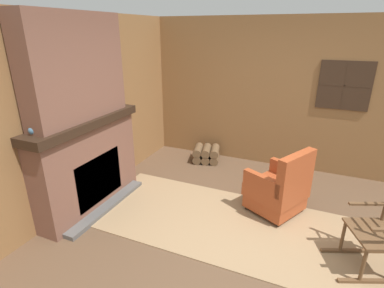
{
  "coord_description": "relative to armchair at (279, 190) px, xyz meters",
  "views": [
    {
      "loc": [
        0.51,
        -2.84,
        2.35
      ],
      "look_at": [
        -1.0,
        0.63,
        0.9
      ],
      "focal_mm": 28.0,
      "sensor_mm": 36.0,
      "label": 1
    }
  ],
  "objects": [
    {
      "name": "wood_panel_wall_back",
      "position": [
        -0.16,
        1.62,
        0.95
      ],
      "size": [
        5.47,
        0.09,
        2.58
      ],
      "color": "olive",
      "rests_on": "ground"
    },
    {
      "name": "firewood_stack",
      "position": [
        -1.5,
        1.22,
        -0.2
      ],
      "size": [
        0.57,
        0.53,
        0.29
      ],
      "rotation": [
        0.0,
        0.0,
        0.26
      ],
      "color": "brown",
      "rests_on": "ground"
    },
    {
      "name": "rocking_chair",
      "position": [
        1.07,
        -0.65,
        0.07
      ],
      "size": [
        0.92,
        0.74,
        1.25
      ],
      "rotation": [
        0.0,
        0.0,
        3.53
      ],
      "color": "brown",
      "rests_on": "ground"
    },
    {
      "name": "ground_plane",
      "position": [
        -0.18,
        -0.84,
        -0.35
      ],
      "size": [
        14.0,
        14.0,
        0.0
      ],
      "primitive_type": "plane",
      "color": "brown"
    },
    {
      "name": "fireplace_hearth",
      "position": [
        -2.43,
        -0.84,
        0.29
      ],
      "size": [
        0.55,
        1.77,
        1.28
      ],
      "color": "brown",
      "rests_on": "ground"
    },
    {
      "name": "wood_panel_wall_left",
      "position": [
        -2.64,
        -0.84,
        0.94
      ],
      "size": [
        0.06,
        5.47,
        2.58
      ],
      "color": "olive",
      "rests_on": "ground"
    },
    {
      "name": "area_rug",
      "position": [
        -0.54,
        -0.52,
        -0.34
      ],
      "size": [
        3.64,
        1.54,
        0.01
      ],
      "color": "#997A56",
      "rests_on": "ground"
    },
    {
      "name": "chimney_breast",
      "position": [
        -2.44,
        -0.84,
        1.57
      ],
      "size": [
        0.3,
        1.47,
        1.28
      ],
      "color": "brown",
      "rests_on": "fireplace_hearth"
    },
    {
      "name": "oil_lamp_vase",
      "position": [
        -2.47,
        -1.55,
        1.03
      ],
      "size": [
        0.11,
        0.11,
        0.27
      ],
      "color": "#47708E",
      "rests_on": "fireplace_hearth"
    },
    {
      "name": "armchair",
      "position": [
        0.0,
        0.0,
        0.0
      ],
      "size": [
        0.87,
        0.88,
        0.94
      ],
      "rotation": [
        0.0,
        0.0,
        2.67
      ],
      "color": "#A84723",
      "rests_on": "ground"
    },
    {
      "name": "storage_case",
      "position": [
        -2.47,
        -0.61,
        1.01
      ],
      "size": [
        0.18,
        0.27,
        0.16
      ],
      "color": "gray",
      "rests_on": "fireplace_hearth"
    }
  ]
}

